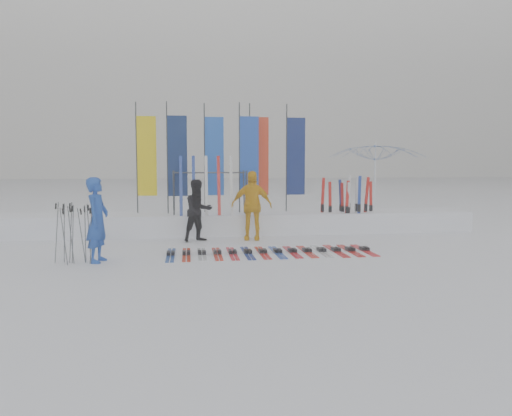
{
  "coord_description": "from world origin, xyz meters",
  "views": [
    {
      "loc": [
        -1.38,
        -9.88,
        2.03
      ],
      "look_at": [
        0.2,
        1.6,
        1.0
      ],
      "focal_mm": 35.0,
      "sensor_mm": 36.0,
      "label": 1
    }
  ],
  "objects": [
    {
      "name": "person_blue",
      "position": [
        -3.23,
        0.67,
        0.88
      ],
      "size": [
        0.54,
        0.71,
        1.76
      ],
      "primitive_type": "imported",
      "rotation": [
        0.0,
        0.0,
        1.37
      ],
      "color": "#1D46AB",
      "rests_on": "ground"
    },
    {
      "name": "person_yellow",
      "position": [
        0.31,
        3.26,
        0.92
      ],
      "size": [
        1.15,
        0.67,
        1.84
      ],
      "primitive_type": "imported",
      "rotation": [
        0.0,
        0.0,
        -0.21
      ],
      "color": "yellow",
      "rests_on": "ground"
    },
    {
      "name": "person_black",
      "position": [
        -1.11,
        3.17,
        0.81
      ],
      "size": [
        0.97,
        0.88,
        1.62
      ],
      "primitive_type": "imported",
      "rotation": [
        0.0,
        0.0,
        0.42
      ],
      "color": "black",
      "rests_on": "ground"
    },
    {
      "name": "pole_cluster",
      "position": [
        -3.68,
        0.62,
        0.6
      ],
      "size": [
        0.8,
        0.53,
        1.26
      ],
      "color": "#595B60",
      "rests_on": "ground"
    },
    {
      "name": "snow_bank",
      "position": [
        0.0,
        4.6,
        0.3
      ],
      "size": [
        14.0,
        1.6,
        0.6
      ],
      "primitive_type": "cube",
      "color": "white",
      "rests_on": "ground"
    },
    {
      "name": "ski_rack",
      "position": [
        -0.76,
        4.2,
        1.38
      ],
      "size": [
        2.04,
        0.8,
        1.23
      ],
      "color": "#383A3F",
      "rests_on": "ground"
    },
    {
      "name": "ski_row",
      "position": [
        0.46,
        1.22,
        0.03
      ],
      "size": [
        4.65,
        1.7,
        0.07
      ],
      "color": "navy",
      "rests_on": "ground"
    },
    {
      "name": "upright_skis",
      "position": [
        3.33,
        4.28,
        0.79
      ],
      "size": [
        1.65,
        0.79,
        1.68
      ],
      "color": "navy",
      "rests_on": "ground"
    },
    {
      "name": "feather_flags",
      "position": [
        -0.32,
        4.82,
        2.24
      ],
      "size": [
        4.98,
        0.32,
        3.2
      ],
      "color": "#383A3F",
      "rests_on": "ground"
    },
    {
      "name": "tent_canopy",
      "position": [
        4.72,
        5.71,
        1.39
      ],
      "size": [
        3.13,
        3.19,
        2.78
      ],
      "primitive_type": "imported",
      "rotation": [
        0.0,
        0.0,
        -0.03
      ],
      "color": "white",
      "rests_on": "ground"
    },
    {
      "name": "ground",
      "position": [
        0.0,
        0.0,
        0.0
      ],
      "size": [
        120.0,
        120.0,
        0.0
      ],
      "primitive_type": "plane",
      "color": "white",
      "rests_on": "ground"
    }
  ]
}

